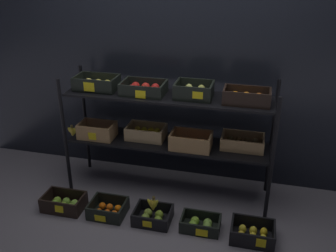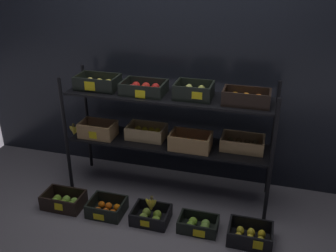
{
  "view_description": "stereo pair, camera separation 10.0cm",
  "coord_description": "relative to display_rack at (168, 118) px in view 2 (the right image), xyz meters",
  "views": [
    {
      "loc": [
        0.72,
        -2.92,
        2.04
      ],
      "look_at": [
        0.0,
        0.0,
        0.66
      ],
      "focal_mm": 40.2,
      "sensor_mm": 36.0,
      "label": 1
    },
    {
      "loc": [
        0.82,
        -2.89,
        2.04
      ],
      "look_at": [
        0.0,
        0.0,
        0.66
      ],
      "focal_mm": 40.2,
      "sensor_mm": 36.0,
      "label": 2
    }
  ],
  "objects": [
    {
      "name": "crate_ground_apple_green",
      "position": [
        -0.81,
        -0.5,
        -0.7
      ],
      "size": [
        0.35,
        0.24,
        0.14
      ],
      "color": "black",
      "rests_on": "ground_plane"
    },
    {
      "name": "crate_ground_center_apple_green",
      "position": [
        -0.01,
        -0.48,
        -0.7
      ],
      "size": [
        0.31,
        0.25,
        0.12
      ],
      "color": "black",
      "rests_on": "ground_plane"
    },
    {
      "name": "ground_plane",
      "position": [
        0.0,
        0.01,
        -0.75
      ],
      "size": [
        10.0,
        10.0,
        0.0
      ],
      "primitive_type": "plane",
      "color": "slate"
    },
    {
      "name": "crate_ground_lemon",
      "position": [
        0.81,
        -0.5,
        -0.7
      ],
      "size": [
        0.34,
        0.25,
        0.13
      ],
      "color": "black",
      "rests_on": "ground_plane"
    },
    {
      "name": "crate_ground_right_apple_green",
      "position": [
        0.39,
        -0.48,
        -0.7
      ],
      "size": [
        0.32,
        0.21,
        0.11
      ],
      "color": "black",
      "rests_on": "ground_plane"
    },
    {
      "name": "banana_bunch_loose",
      "position": [
        -0.01,
        -0.48,
        -0.57
      ],
      "size": [
        0.12,
        0.04,
        0.13
      ],
      "color": "brown",
      "rests_on": "crate_ground_center_apple_green"
    },
    {
      "name": "crate_ground_tangerine",
      "position": [
        -0.41,
        -0.48,
        -0.7
      ],
      "size": [
        0.3,
        0.26,
        0.12
      ],
      "color": "black",
      "rests_on": "ground_plane"
    },
    {
      "name": "display_rack",
      "position": [
        0.0,
        0.0,
        0.0
      ],
      "size": [
        1.92,
        0.45,
        1.09
      ],
      "color": "black",
      "rests_on": "ground_plane"
    },
    {
      "name": "storefront_wall",
      "position": [
        0.0,
        0.42,
        0.22
      ],
      "size": [
        4.2,
        0.12,
        1.94
      ],
      "primitive_type": "cube",
      "color": "black",
      "rests_on": "ground_plane"
    }
  ]
}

